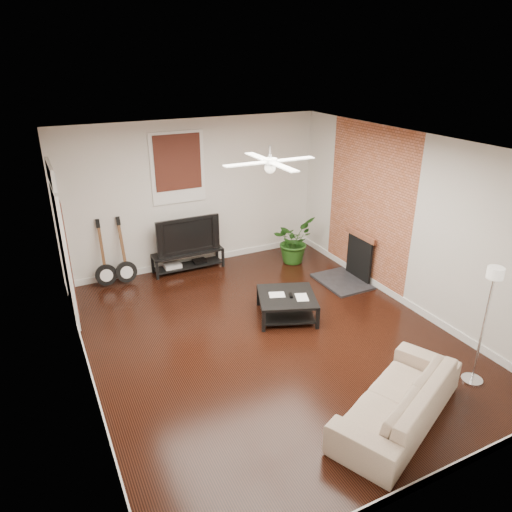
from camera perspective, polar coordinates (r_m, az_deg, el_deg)
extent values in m
cube|color=black|center=(7.11, 1.45, -9.70)|extent=(5.00, 6.00, 0.01)
cube|color=white|center=(6.06, 1.73, 13.11)|extent=(5.00, 6.00, 0.01)
cube|color=silver|center=(9.07, -7.38, 7.29)|extent=(5.00, 0.01, 2.80)
cube|color=silver|center=(4.37, 20.77, -12.90)|extent=(5.00, 0.01, 2.80)
cube|color=silver|center=(5.82, -20.79, -3.46)|extent=(0.01, 6.00, 2.80)
cube|color=silver|center=(7.87, 17.93, 3.84)|extent=(0.01, 6.00, 2.80)
cube|color=#B05B38|center=(8.56, 13.32, 5.89)|extent=(0.02, 2.20, 2.80)
cube|color=black|center=(8.71, 11.29, -0.23)|extent=(0.80, 1.10, 0.92)
cube|color=#38130F|center=(8.82, -9.36, 10.41)|extent=(1.00, 0.06, 1.30)
cube|color=white|center=(7.63, -22.10, 1.44)|extent=(0.08, 1.00, 2.50)
cube|color=black|center=(9.20, -8.14, -0.54)|extent=(1.35, 0.36, 0.38)
imported|color=black|center=(9.01, -8.37, 2.65)|extent=(1.21, 0.16, 0.70)
cube|color=black|center=(7.55, 3.70, -6.00)|extent=(1.13, 1.13, 0.37)
imported|color=#C4AF93|center=(5.79, 16.71, -16.11)|extent=(2.11, 1.52, 0.57)
imported|color=#215017|center=(9.40, 4.49, 1.88)|extent=(1.06, 1.03, 0.90)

